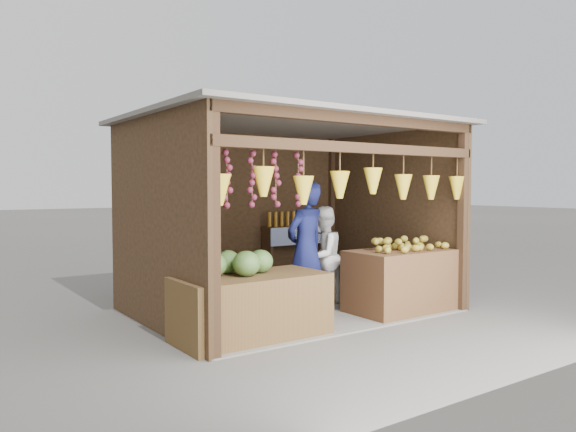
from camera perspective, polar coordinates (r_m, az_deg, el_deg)
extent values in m
plane|color=#514F49|center=(8.06, 0.17, -9.48)|extent=(80.00, 80.00, 0.00)
cube|color=slate|center=(8.06, 0.17, -9.41)|extent=(4.00, 3.00, 0.02)
cube|color=black|center=(9.15, -5.23, 0.22)|extent=(4.00, 0.06, 2.60)
cube|color=black|center=(6.93, -13.50, -0.73)|extent=(0.06, 3.00, 2.60)
cube|color=black|center=(9.17, 10.46, 0.19)|extent=(0.06, 3.00, 2.60)
cube|color=#605B54|center=(7.92, 0.17, 9.44)|extent=(4.30, 3.30, 0.06)
cube|color=black|center=(5.65, -7.60, -1.51)|extent=(0.11, 0.11, 2.60)
cube|color=black|center=(8.18, 17.34, -0.23)|extent=(0.11, 0.11, 2.60)
cube|color=black|center=(8.31, -16.73, -0.17)|extent=(0.11, 0.11, 2.60)
cube|color=black|center=(10.20, 4.46, 0.51)|extent=(0.11, 0.11, 2.60)
cube|color=black|center=(6.76, 7.24, 6.87)|extent=(4.00, 0.12, 0.12)
cube|color=black|center=(6.79, 7.26, 9.74)|extent=(4.00, 0.12, 0.12)
cube|color=#382314|center=(9.56, 0.86, -1.15)|extent=(1.25, 0.30, 0.05)
cube|color=#382314|center=(9.29, -2.09, -4.53)|extent=(0.05, 0.28, 1.05)
cube|color=#382314|center=(9.96, 3.59, -4.02)|extent=(0.05, 0.28, 1.05)
cube|color=blue|center=(9.44, 1.42, -1.99)|extent=(1.25, 0.02, 0.30)
cube|color=#4C3419|center=(6.52, -3.74, -9.18)|extent=(1.75, 0.85, 0.73)
cube|color=#4C2D19|center=(8.00, 11.39, -6.48)|extent=(1.48, 0.85, 0.86)
cube|color=black|center=(7.40, -10.50, -9.52)|extent=(0.31, 0.31, 0.29)
imported|color=#131748|center=(7.56, 1.82, -3.35)|extent=(0.74, 0.57, 1.81)
imported|color=silver|center=(8.13, 3.52, -4.15)|extent=(0.87, 0.79, 1.46)
imported|color=brown|center=(7.28, -10.55, -4.18)|extent=(0.64, 0.60, 1.10)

